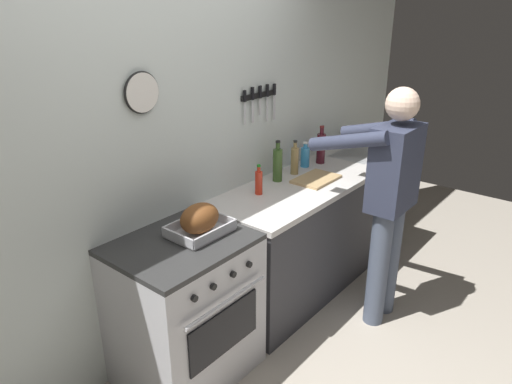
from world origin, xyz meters
name	(u,v)px	position (x,y,z in m)	size (l,w,h in m)	color
wall_back	(164,152)	(0.00, 1.35, 1.30)	(6.00, 0.13, 2.60)	silver
counter_block	(316,226)	(1.21, 0.99, 0.46)	(2.03, 0.65, 0.90)	#38383D
stove	(185,310)	(-0.22, 0.99, 0.45)	(0.76, 0.67, 0.90)	#BCBCC1
person_cook	(389,194)	(1.05, 0.35, 0.95)	(0.51, 0.63, 1.66)	#4C566B
roasting_pan	(200,221)	(-0.08, 0.98, 0.98)	(0.35, 0.26, 0.18)	#B7B7BC
cutting_board	(316,179)	(1.09, 0.94, 0.91)	(0.36, 0.24, 0.02)	tan
bottle_dish_soap	(305,156)	(1.30, 1.18, 0.99)	(0.07, 0.07, 0.21)	#338CCC
bottle_wine_red	(321,148)	(1.47, 1.14, 1.03)	(0.07, 0.07, 0.31)	#47141E
bottle_vinegar	(295,160)	(1.11, 1.15, 1.01)	(0.06, 0.06, 0.27)	#997F4C
bottle_hot_sauce	(259,182)	(0.60, 1.10, 0.99)	(0.05, 0.05, 0.21)	red
bottle_olive_oil	(278,164)	(0.90, 1.16, 1.03)	(0.07, 0.07, 0.31)	#385623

